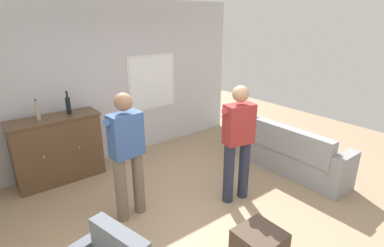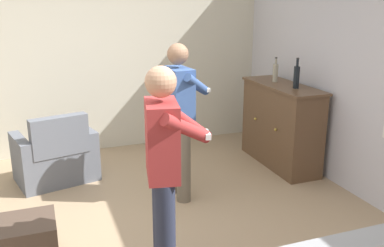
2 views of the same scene
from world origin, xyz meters
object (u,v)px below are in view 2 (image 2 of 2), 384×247
sideboard_cabinet (281,125)px  person_standing_right (164,168)px  ottoman (28,241)px  bottle_wine_green (275,72)px  bottle_liquor_amber (297,76)px  person_standing_left (179,114)px  armchair (56,158)px

sideboard_cabinet → person_standing_right: size_ratio=0.79×
ottoman → bottle_wine_green: bearing=113.8°
bottle_liquor_amber → person_standing_left: (0.20, -1.55, -0.27)m
person_standing_left → armchair: bearing=-125.6°
bottle_wine_green → person_standing_left: person_standing_left is taller
bottle_wine_green → ottoman: bottle_wine_green is taller
person_standing_left → ottoman: bearing=-65.4°
sideboard_cabinet → bottle_wine_green: (-0.20, -0.00, 0.66)m
person_standing_left → bottle_wine_green: bearing=113.1°
bottle_wine_green → person_standing_right: bearing=-46.2°
armchair → person_standing_right: 2.45m
bottle_wine_green → person_standing_left: (0.65, -1.53, -0.25)m
armchair → person_standing_left: person_standing_left is taller
bottle_liquor_amber → person_standing_right: bearing=-53.5°
bottle_wine_green → bottle_liquor_amber: bottle_liquor_amber is taller
bottle_wine_green → ottoman: size_ratio=0.69×
armchair → ottoman: armchair is taller
sideboard_cabinet → person_standing_right: (1.83, -2.11, 0.40)m
bottle_wine_green → person_standing_right: 2.94m
armchair → sideboard_cabinet: 2.83m
armchair → bottle_wine_green: size_ratio=3.14×
bottle_liquor_amber → person_standing_right: size_ratio=0.22×
armchair → bottle_wine_green: bearing=85.1°
armchair → bottle_wine_green: bottle_wine_green is taller
person_standing_left → person_standing_right: same height
bottle_wine_green → person_standing_right: size_ratio=0.19×
armchair → bottle_liquor_amber: size_ratio=2.73×
sideboard_cabinet → person_standing_left: bearing=-73.5°
bottle_liquor_amber → person_standing_left: bearing=-82.5°
sideboard_cabinet → person_standing_left: person_standing_left is taller
person_standing_right → bottle_wine_green: bearing=133.8°
bottle_wine_green → ottoman: 3.54m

